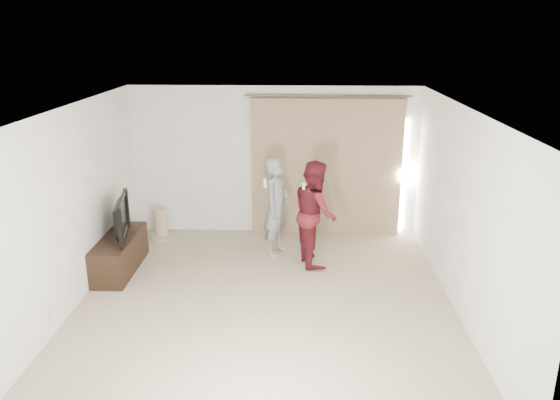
% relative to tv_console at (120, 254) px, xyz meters
% --- Properties ---
extents(floor, '(5.50, 5.50, 0.00)m').
position_rel_tv_console_xyz_m(floor, '(2.27, -0.98, -0.27)').
color(floor, tan).
rests_on(floor, ground).
extents(wall_back, '(5.00, 0.04, 2.60)m').
position_rel_tv_console_xyz_m(wall_back, '(2.27, 1.77, 1.03)').
color(wall_back, white).
rests_on(wall_back, ground).
extents(wall_left, '(0.04, 5.50, 2.60)m').
position_rel_tv_console_xyz_m(wall_left, '(-0.23, -0.98, 1.03)').
color(wall_left, white).
rests_on(wall_left, ground).
extents(ceiling, '(5.00, 5.50, 0.01)m').
position_rel_tv_console_xyz_m(ceiling, '(2.27, -0.98, 2.33)').
color(ceiling, white).
rests_on(ceiling, wall_back).
extents(curtain, '(2.80, 0.11, 2.46)m').
position_rel_tv_console_xyz_m(curtain, '(3.18, 1.70, 0.93)').
color(curtain, tan).
rests_on(curtain, ground).
extents(tv_console, '(0.48, 1.40, 0.54)m').
position_rel_tv_console_xyz_m(tv_console, '(0.00, 0.00, 0.00)').
color(tv_console, black).
rests_on(tv_console, ground).
extents(tv, '(0.35, 1.07, 0.61)m').
position_rel_tv_console_xyz_m(tv, '(0.00, 0.00, 0.57)').
color(tv, black).
rests_on(tv, tv_console).
extents(scratching_post, '(0.40, 0.40, 0.54)m').
position_rel_tv_console_xyz_m(scratching_post, '(0.31, 1.31, -0.05)').
color(scratching_post, '#C7B088').
rests_on(scratching_post, ground).
extents(person_man, '(0.58, 0.69, 1.60)m').
position_rel_tv_console_xyz_m(person_man, '(2.35, 0.73, 0.53)').
color(person_man, gray).
rests_on(person_man, ground).
extents(person_woman, '(0.78, 0.92, 1.64)m').
position_rel_tv_console_xyz_m(person_woman, '(2.95, 0.41, 0.55)').
color(person_woman, '#56161B').
rests_on(person_woman, ground).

